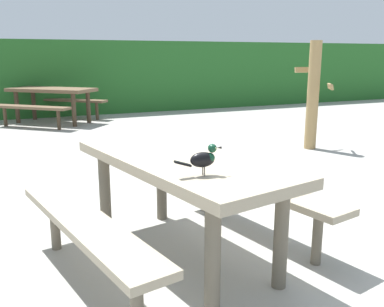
# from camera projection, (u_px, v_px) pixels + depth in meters

# --- Properties ---
(ground_plane) EXTENTS (60.00, 60.00, 0.00)m
(ground_plane) POSITION_uv_depth(u_px,v_px,m) (179.00, 241.00, 3.32)
(ground_plane) COLOR #A3A099
(hedge_wall) EXTENTS (28.00, 2.32, 1.76)m
(hedge_wall) POSITION_uv_depth(u_px,v_px,m) (52.00, 77.00, 10.78)
(hedge_wall) COLOR #235B23
(hedge_wall) RESTS_ON ground
(picnic_table_foreground) EXTENTS (1.99, 2.01, 0.74)m
(picnic_table_foreground) POSITION_uv_depth(u_px,v_px,m) (181.00, 182.00, 2.95)
(picnic_table_foreground) COLOR gray
(picnic_table_foreground) RESTS_ON ground
(bird_grackle) EXTENTS (0.29, 0.08, 0.18)m
(bird_grackle) POSITION_uv_depth(u_px,v_px,m) (204.00, 158.00, 2.44)
(bird_grackle) COLOR black
(bird_grackle) RESTS_ON picnic_table_foreground
(picnic_table_mid_left) EXTENTS (2.40, 2.39, 0.74)m
(picnic_table_mid_left) POSITION_uv_depth(u_px,v_px,m) (52.00, 97.00, 8.96)
(picnic_table_mid_left) COLOR brown
(picnic_table_mid_left) RESTS_ON ground
(stalk_post_right_side) EXTENTS (0.51, 0.57, 1.63)m
(stalk_post_right_side) POSITION_uv_depth(u_px,v_px,m) (313.00, 95.00, 6.43)
(stalk_post_right_side) COLOR #997A4C
(stalk_post_right_side) RESTS_ON ground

